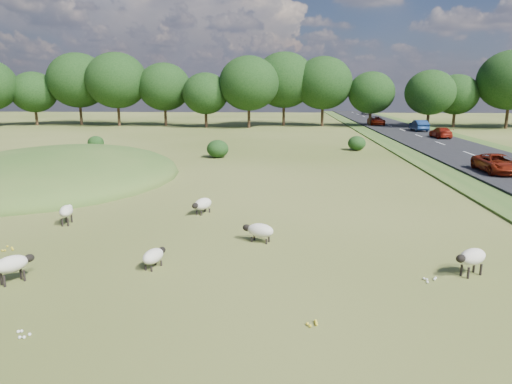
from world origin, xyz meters
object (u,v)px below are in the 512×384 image
sheep_5 (202,204)px  car_1 (497,163)px  sheep_0 (259,230)px  car_0 (441,132)px  sheep_1 (12,264)px  car_2 (376,121)px  sheep_2 (472,257)px  sheep_4 (154,256)px  sheep_3 (66,211)px  car_5 (419,125)px  car_4 (367,111)px

sheep_5 → car_1: (18.66, 11.00, 0.39)m
sheep_0 → car_0: 42.93m
sheep_1 → car_2: 66.15m
car_1 → sheep_2: bearing=-115.9°
sheep_0 → sheep_2: 7.60m
sheep_2 → sheep_4: bearing=-31.5°
sheep_5 → car_2: car_2 is taller
sheep_3 → car_2: car_2 is taller
sheep_1 → sheep_5: (4.48, 8.33, -0.13)m
sheep_0 → sheep_1: (-7.46, -4.35, 0.14)m
car_0 → car_5: car_5 is taller
sheep_0 → sheep_5: size_ratio=1.00×
car_0 → car_1: (-3.80, -23.27, 0.01)m
sheep_0 → car_0: bearing=-97.4°
car_0 → car_5: 9.02m
sheep_0 → sheep_5: sheep_5 is taller
sheep_3 → car_0: 46.02m
sheep_2 → sheep_5: bearing=-65.9°
sheep_0 → sheep_5: 4.97m
sheep_5 → sheep_2: bearing=84.0°
sheep_5 → car_4: bearing=-166.2°
sheep_0 → sheep_1: 8.63m
sheep_5 → car_4: 87.50m
sheep_2 → car_0: 43.02m
sheep_4 → car_4: size_ratio=0.26×
car_2 → car_5: car_5 is taller
sheep_1 → car_0: size_ratio=0.28×
sheep_2 → sheep_5: (-9.99, 6.90, -0.15)m
sheep_1 → car_5: 58.23m
sheep_2 → sheep_3: (-15.74, 4.82, -0.03)m
sheep_1 → sheep_2: (14.47, 1.42, 0.02)m
car_4 → sheep_5: bearing=75.1°
sheep_0 → car_4: 90.66m
sheep_1 → car_4: bearing=21.9°
sheep_0 → car_4: (19.49, 88.54, 0.43)m
car_5 → sheep_3: bearing=58.1°
car_0 → car_2: car_2 is taller
car_2 → car_4: bearing=83.0°
sheep_0 → car_1: 21.69m
sheep_5 → car_5: size_ratio=0.30×
sheep_0 → car_1: car_1 is taller
car_0 → car_2: (-3.80, 19.38, 0.05)m
sheep_4 → sheep_1: bearing=129.7°
sheep_4 → car_1: size_ratio=0.27×
sheep_1 → sheep_5: 9.46m
sheep_4 → car_5: bearing=-4.8°
car_2 → car_4: (3.80, 30.92, -0.01)m
car_4 → sheep_3: bearing=72.0°
sheep_2 → sheep_3: bearing=-48.3°
car_5 → sheep_2: bearing=76.0°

